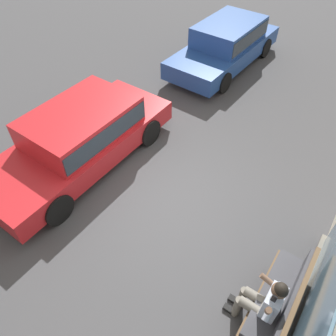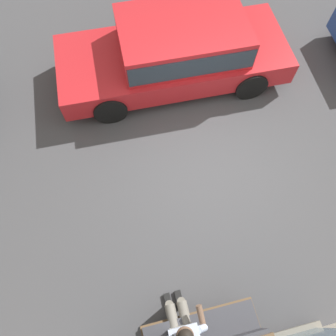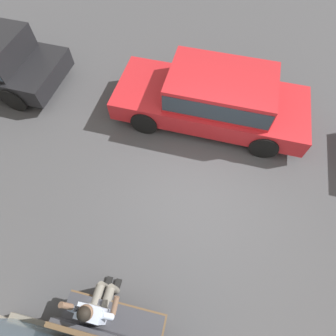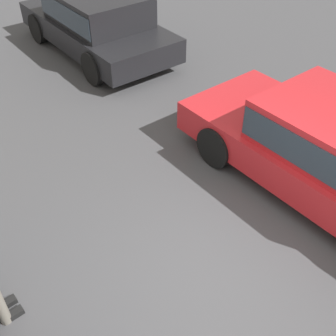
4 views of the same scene
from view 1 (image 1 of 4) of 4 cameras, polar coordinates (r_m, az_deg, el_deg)
ground_plane at (r=7.09m, az=-0.82°, el=-5.20°), size 60.00×60.00×0.00m
bench at (r=5.58m, az=19.49°, el=-20.62°), size 1.67×0.55×1.04m
person_on_phone at (r=5.33m, az=16.40°, el=-21.41°), size 0.73×0.74×1.38m
parked_car_near at (r=11.50m, az=10.12°, el=20.72°), size 4.61×2.01×1.39m
parked_car_mid at (r=7.65m, az=-15.02°, el=5.63°), size 4.74×2.04×1.37m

